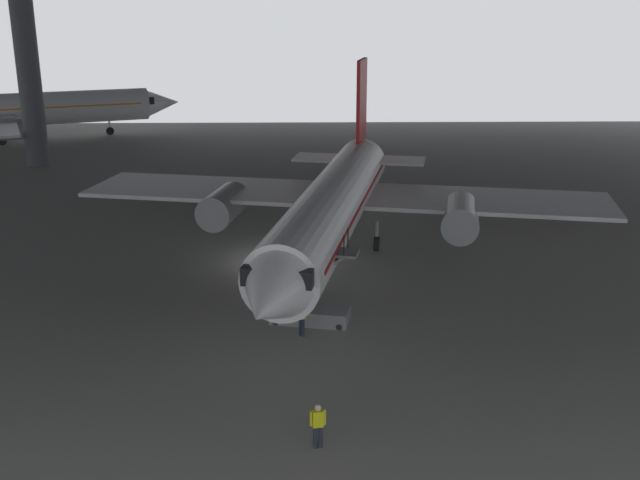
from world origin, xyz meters
The scene contains 6 objects.
ground_plane centered at (0.00, 0.00, 0.00)m, with size 110.00×110.00×0.00m, color gray.
airplane_main centered at (3.45, 0.49, 3.31)m, with size 32.90×33.58×10.69m.
boarding_stairs centered at (2.04, -8.82, 0.72)m, with size 4.24×2.22×4.50m.
crew_worker_near_nose centered at (2.15, -19.35, 0.92)m, with size 0.54×0.28×1.61m.
crew_worker_by_stairs centered at (1.59, -10.40, 0.99)m, with size 0.40×0.45×1.72m.
airplane_distant centered at (-29.61, 41.99, 3.38)m, with size 33.78×33.69×11.09m.
Camera 1 is at (1.75, -41.18, 14.09)m, focal length 41.99 mm.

